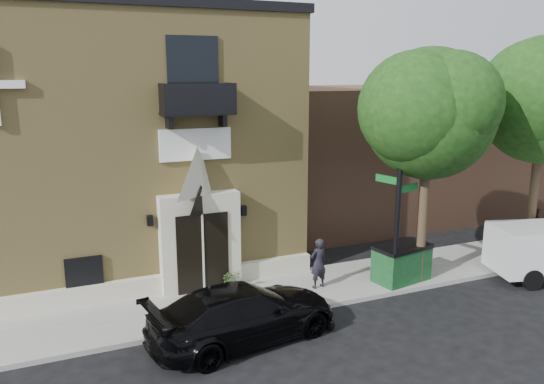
# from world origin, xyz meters

# --- Properties ---
(ground) EXTENTS (120.00, 120.00, 0.00)m
(ground) POSITION_xyz_m (0.00, 0.00, 0.00)
(ground) COLOR black
(ground) RESTS_ON ground
(sidewalk) EXTENTS (42.00, 3.00, 0.15)m
(sidewalk) POSITION_xyz_m (1.00, 1.50, 0.07)
(sidewalk) COLOR gray
(sidewalk) RESTS_ON ground
(church) EXTENTS (12.20, 11.01, 9.30)m
(church) POSITION_xyz_m (-2.99, 7.95, 4.63)
(church) COLOR #A78F4F
(church) RESTS_ON ground
(neighbour_building) EXTENTS (18.00, 8.00, 6.40)m
(neighbour_building) POSITION_xyz_m (12.00, 9.00, 3.20)
(neighbour_building) COLOR brown
(neighbour_building) RESTS_ON ground
(street_tree_left) EXTENTS (4.97, 4.38, 7.77)m
(street_tree_left) POSITION_xyz_m (6.03, 0.35, 5.87)
(street_tree_left) COLOR #38281C
(street_tree_left) RESTS_ON sidewalk
(black_sedan) EXTENTS (5.62, 3.03, 1.55)m
(black_sedan) POSITION_xyz_m (-0.79, -0.81, 0.77)
(black_sedan) COLOR black
(black_sedan) RESTS_ON ground
(street_sign) EXTENTS (1.19, 1.00, 6.45)m
(street_sign) POSITION_xyz_m (4.82, 0.22, 3.40)
(street_sign) COLOR black
(street_sign) RESTS_ON sidewalk
(fire_hydrant) EXTENTS (0.43, 0.34, 0.75)m
(fire_hydrant) POSITION_xyz_m (5.71, 0.62, 0.52)
(fire_hydrant) COLOR #98210A
(fire_hydrant) RESTS_ON sidewalk
(dumpster) EXTENTS (2.09, 1.42, 1.26)m
(dumpster) POSITION_xyz_m (5.47, 0.73, 0.79)
(dumpster) COLOR #103C1D
(dumpster) RESTS_ON sidewalk
(planter) EXTENTS (0.68, 0.61, 0.70)m
(planter) POSITION_xyz_m (-0.15, 2.22, 0.50)
(planter) COLOR #48612F
(planter) RESTS_ON sidewalk
(pedestrian_near) EXTENTS (0.67, 0.49, 1.69)m
(pedestrian_near) POSITION_xyz_m (2.57, 1.29, 0.99)
(pedestrian_near) COLOR black
(pedestrian_near) RESTS_ON sidewalk
(pedestrian_far) EXTENTS (0.67, 0.82, 1.56)m
(pedestrian_far) POSITION_xyz_m (12.85, 1.85, 0.93)
(pedestrian_far) COLOR black
(pedestrian_far) RESTS_ON sidewalk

